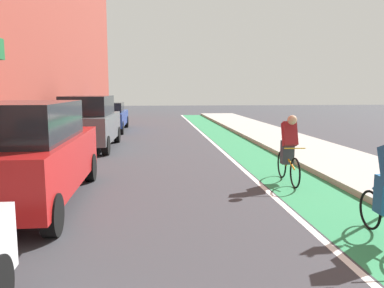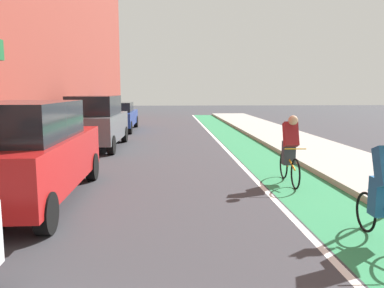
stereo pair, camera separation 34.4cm
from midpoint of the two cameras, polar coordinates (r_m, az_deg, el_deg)
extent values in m
plane|color=#38383D|center=(13.09, -2.59, -1.68)|extent=(82.69, 82.69, 0.00)
cube|color=#2D8451|center=(15.40, 8.52, -0.29)|extent=(1.60, 37.59, 0.00)
cube|color=white|center=(15.24, 5.20, -0.32)|extent=(0.12, 37.59, 0.00)
cube|color=#A8A59E|center=(16.00, 16.28, 0.03)|extent=(2.82, 37.59, 0.14)
cube|color=red|center=(8.15, -21.71, -2.45)|extent=(1.83, 4.72, 0.95)
cube|color=black|center=(7.82, -22.54, 3.02)|extent=(1.61, 2.83, 0.75)
cylinder|color=black|center=(10.18, -22.90, -3.22)|extent=(0.22, 0.66, 0.66)
cylinder|color=black|center=(9.76, -13.58, -3.28)|extent=(0.22, 0.66, 0.66)
cylinder|color=black|center=(6.33, -19.31, -9.67)|extent=(0.22, 0.66, 0.66)
cube|color=#595B60|center=(15.08, -13.25, 2.49)|extent=(1.90, 4.37, 0.95)
cube|color=black|center=(14.82, -13.51, 5.49)|extent=(1.64, 2.63, 0.75)
cylinder|color=black|center=(16.87, -14.84, 1.38)|extent=(0.24, 0.67, 0.66)
cylinder|color=black|center=(16.58, -9.37, 1.43)|extent=(0.24, 0.67, 0.66)
cylinder|color=black|center=(13.77, -17.79, -0.18)|extent=(0.24, 0.67, 0.66)
cylinder|color=black|center=(13.42, -11.12, -0.16)|extent=(0.24, 0.67, 0.66)
cube|color=navy|center=(21.33, -10.40, 3.80)|extent=(1.77, 4.74, 0.70)
cube|color=black|center=(21.07, -10.52, 5.31)|extent=(1.55, 1.99, 0.55)
cylinder|color=black|center=(23.26, -11.79, 3.24)|extent=(0.22, 0.66, 0.66)
cylinder|color=black|center=(23.08, -7.87, 3.29)|extent=(0.22, 0.66, 0.66)
cylinder|color=black|center=(19.69, -13.32, 2.35)|extent=(0.22, 0.66, 0.66)
cylinder|color=black|center=(19.48, -8.69, 2.41)|extent=(0.22, 0.66, 0.66)
torus|color=black|center=(6.75, 25.64, -9.05)|extent=(0.06, 0.63, 0.63)
cylinder|color=#1966A5|center=(6.25, 27.99, -8.44)|extent=(0.07, 0.96, 0.33)
cylinder|color=#1966A5|center=(6.38, 27.22, -7.31)|extent=(0.04, 0.12, 0.55)
cube|color=#1E598C|center=(6.30, 27.60, -6.87)|extent=(0.29, 0.25, 0.56)
torus|color=black|center=(8.95, 16.11, -4.27)|extent=(0.07, 0.70, 0.69)
torus|color=black|center=(9.94, 14.35, -3.00)|extent=(0.07, 0.70, 0.69)
cylinder|color=gold|center=(9.41, 15.23, -2.29)|extent=(0.08, 0.96, 0.33)
cylinder|color=gold|center=(9.57, 14.95, -1.62)|extent=(0.04, 0.12, 0.55)
cylinder|color=gold|center=(8.93, 16.10, -0.71)|extent=(0.48, 0.05, 0.02)
cube|color=#333842|center=(9.48, 15.09, -1.28)|extent=(0.29, 0.25, 0.56)
cube|color=maroon|center=(9.30, 15.41, 1.39)|extent=(0.34, 0.41, 0.60)
sphere|color=tan|center=(9.12, 15.76, 3.40)|extent=(0.22, 0.22, 0.22)
camera|label=1|loc=(0.17, -88.89, 0.16)|focal=36.11mm
camera|label=2|loc=(0.17, 91.11, -0.16)|focal=36.11mm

